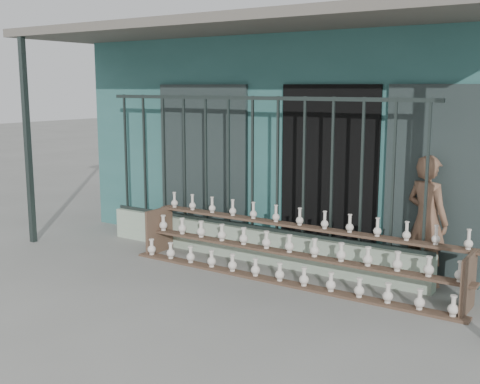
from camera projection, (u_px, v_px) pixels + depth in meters
The scene contains 6 objects.
ground at pixel (194, 285), 7.27m from camera, with size 60.00×60.00×0.00m, color slate.
workshop_building at pixel (343, 130), 10.45m from camera, with size 7.40×6.60×3.21m.
parapet_wall at pixel (252, 244), 8.29m from camera, with size 5.00×0.20×0.45m, color #9AAE95.
security_fence at pixel (252, 163), 8.10m from camera, with size 5.00×0.04×1.80m.
shelf_rack at pixel (289, 250), 7.48m from camera, with size 4.50×0.68×0.85m.
elderly_woman at pixel (427, 221), 7.18m from camera, with size 0.58×0.38×1.58m, color brown.
Camera 1 is at (4.34, -5.47, 2.38)m, focal length 45.00 mm.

